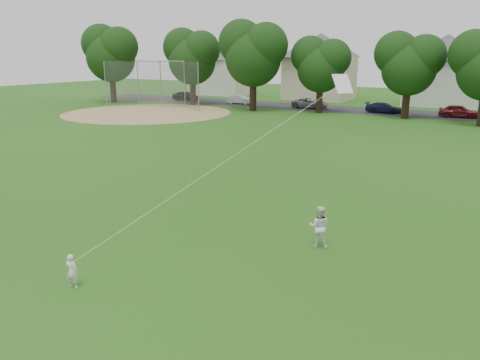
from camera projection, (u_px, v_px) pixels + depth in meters
The scene contains 10 objects.
ground at pixel (173, 262), 14.34m from camera, with size 160.00×160.00×0.00m, color #235313.
street at pixel (426, 114), 49.11m from camera, with size 90.00×7.00×0.01m, color #2D2D30.
dirt_infield at pixel (148, 113), 50.43m from camera, with size 18.00×18.00×0.02m, color #9E7F51.
toddler at pixel (72, 271), 12.64m from camera, with size 0.36×0.23×0.98m, color silver.
older_boy at pixel (319, 226), 15.30m from camera, with size 0.68×0.53×1.40m, color white.
kite at pixel (233, 156), 15.54m from camera, with size 2.32×5.88×12.10m.
baseball_backstop at pixel (158, 84), 55.07m from camera, with size 12.04×3.78×5.33m.
tree_row at pixel (424, 54), 42.67m from camera, with size 84.01×9.46×10.13m.
parked_cars at pixel (480, 113), 45.58m from camera, with size 72.07×2.33×1.29m.
house_row at pixel (454, 62), 55.56m from camera, with size 76.66×13.76×10.43m.
Camera 1 is at (8.54, -10.26, 6.17)m, focal length 35.00 mm.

